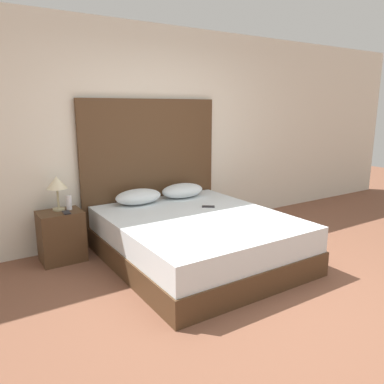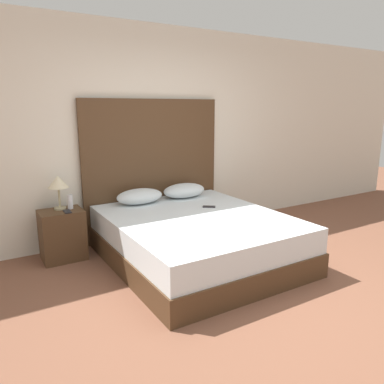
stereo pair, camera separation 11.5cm
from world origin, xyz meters
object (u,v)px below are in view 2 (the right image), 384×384
Objects in this scene: bed at (197,239)px; phone_on_bed at (209,207)px; phone_on_nightstand at (67,211)px; table_lamp at (58,183)px; nightstand at (63,235)px.

bed is 12.97× the size of phone_on_bed.
table_lamp is at bearing 103.47° from phone_on_nightstand.
bed is at bearing -142.96° from phone_on_bed.
phone_on_bed is at bearing -20.08° from nightstand.
bed is at bearing -35.54° from table_lamp.
bed is at bearing -32.99° from nightstand.
nightstand is at bearing 119.81° from phone_on_nightstand.
phone_on_bed is 1.06× the size of phone_on_nightstand.
bed is 1.45m from phone_on_nightstand.
phone_on_nightstand is at bearing -76.53° from table_lamp.
phone_on_bed reaches higher than bed.
table_lamp is (-1.25, 0.90, 0.61)m from bed.
phone_on_nightstand is (0.05, -0.09, 0.29)m from nightstand.
nightstand is at bearing -100.03° from table_lamp.
table_lamp is (-1.58, 0.65, 0.34)m from phone_on_bed.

